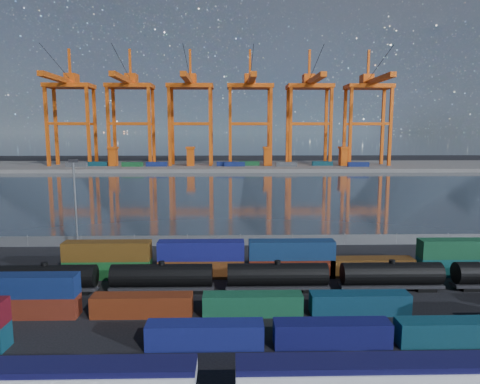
{
  "coord_description": "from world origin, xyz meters",
  "views": [
    {
      "loc": [
        -1.89,
        -51.14,
        21.31
      ],
      "look_at": [
        0.0,
        30.0,
        10.0
      ],
      "focal_mm": 32.0,
      "sensor_mm": 36.0,
      "label": 1
    }
  ],
  "objects": [
    {
      "name": "ground",
      "position": [
        0.0,
        0.0,
        0.0
      ],
      "size": [
        700.0,
        700.0,
        0.0
      ],
      "primitive_type": "plane",
      "color": "black",
      "rests_on": "ground"
    },
    {
      "name": "harbor_water",
      "position": [
        0.0,
        105.0,
        0.01
      ],
      "size": [
        700.0,
        700.0,
        0.0
      ],
      "primitive_type": "plane",
      "color": "#273139",
      "rests_on": "ground"
    },
    {
      "name": "far_quay",
      "position": [
        0.0,
        210.0,
        1.0
      ],
      "size": [
        700.0,
        70.0,
        2.0
      ],
      "primitive_type": "cube",
      "color": "#514F4C",
      "rests_on": "ground"
    },
    {
      "name": "distant_mountains",
      "position": [
        63.02,
        1600.0,
        220.29
      ],
      "size": [
        2470.0,
        1100.0,
        520.0
      ],
      "color": "#1E2630",
      "rests_on": "ground"
    },
    {
      "name": "container_row_south",
      "position": [
        4.7,
        -10.73,
        1.85
      ],
      "size": [
        140.41,
        2.38,
        5.08
      ],
      "color": "#393B3D",
      "rests_on": "ground"
    },
    {
      "name": "container_row_mid",
      "position": [
        4.43,
        -3.16,
        1.9
      ],
      "size": [
        141.48,
        2.38,
        5.07
      ],
      "color": "#393C3E",
      "rests_on": "ground"
    },
    {
      "name": "container_row_north",
      "position": [
        1.84,
        10.22,
        2.35
      ],
      "size": [
        141.92,
        2.58,
        5.49
      ],
      "color": "navy",
      "rests_on": "ground"
    },
    {
      "name": "tanker_string",
      "position": [
        -11.06,
        4.14,
        2.15
      ],
      "size": [
        106.95,
        3.0,
        4.29
      ],
      "color": "black",
      "rests_on": "ground"
    },
    {
      "name": "waterfront_fence",
      "position": [
        -0.0,
        28.0,
        1.0
      ],
      "size": [
        160.12,
        0.12,
        2.2
      ],
      "color": "#595B5E",
      "rests_on": "ground"
    },
    {
      "name": "yard_light_mast",
      "position": [
        -30.0,
        26.0,
        9.3
      ],
      "size": [
        1.6,
        0.4,
        16.6
      ],
      "color": "slate",
      "rests_on": "ground"
    },
    {
      "name": "gantry_cranes",
      "position": [
        -7.5,
        203.16,
        42.57
      ],
      "size": [
        201.71,
        51.28,
        69.45
      ],
      "color": "#D34E0E",
      "rests_on": "ground"
    },
    {
      "name": "quay_containers",
      "position": [
        -11.0,
        195.46,
        3.3
      ],
      "size": [
        172.58,
        10.99,
        2.6
      ],
      "color": "navy",
      "rests_on": "far_quay"
    },
    {
      "name": "straddle_carriers",
      "position": [
        -2.5,
        200.0,
        7.82
      ],
      "size": [
        140.0,
        7.0,
        11.1
      ],
      "color": "#D34E0E",
      "rests_on": "far_quay"
    }
  ]
}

